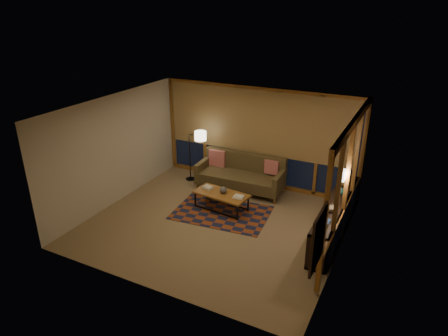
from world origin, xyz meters
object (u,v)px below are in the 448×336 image
at_px(coffee_table, 222,201).
at_px(floor_lamp, 190,155).
at_px(sofa, 240,174).
at_px(bookshelf, 335,218).

relative_size(coffee_table, floor_lamp, 0.89).
xyz_separation_m(coffee_table, floor_lamp, (-1.59, 1.18, 0.52)).
height_order(sofa, bookshelf, sofa).
bearing_deg(bookshelf, sofa, 159.18).
xyz_separation_m(coffee_table, bookshelf, (2.67, 0.15, 0.17)).
bearing_deg(sofa, coffee_table, -90.11).
height_order(sofa, floor_lamp, floor_lamp).
height_order(coffee_table, floor_lamp, floor_lamp).
distance_m(sofa, coffee_table, 1.21).
relative_size(coffee_table, bookshelf, 0.43).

